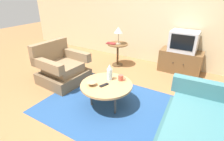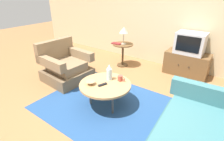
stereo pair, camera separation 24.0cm
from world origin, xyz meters
TOP-DOWN VIEW (x-y plane):
  - ground_plane at (0.00, 0.00)m, footprint 16.00×16.00m
  - back_wall at (0.00, 2.41)m, footprint 9.00×0.12m
  - area_rug at (-0.03, 0.01)m, footprint 2.14×1.78m
  - armchair at (-1.33, 0.26)m, footprint 0.91×0.93m
  - coffee_table at (-0.03, 0.01)m, footprint 0.86×0.86m
  - side_table at (-0.73, 1.63)m, footprint 0.51×0.51m
  - tv_stand at (0.74, 2.07)m, footprint 0.94×0.49m
  - television at (0.74, 2.07)m, footprint 0.60×0.46m
  - table_lamp at (-0.70, 1.60)m, footprint 0.22×0.22m
  - vase at (-0.07, 0.17)m, footprint 0.09×0.09m
  - mug at (0.11, 0.25)m, footprint 0.14×0.09m
  - bowl at (-0.21, -0.14)m, footprint 0.16×0.16m
  - tv_remote_dark at (-0.04, -0.05)m, footprint 0.10×0.16m
  - book at (-0.86, 1.52)m, footprint 0.25×0.15m

SIDE VIEW (x-z plane):
  - ground_plane at x=0.00m, z-range 0.00..0.00m
  - area_rug at x=-0.03m, z-range 0.00..0.00m
  - tv_stand at x=0.74m, z-range 0.00..0.52m
  - armchair at x=-1.33m, z-range -0.13..0.71m
  - coffee_table at x=-0.03m, z-range 0.18..0.60m
  - side_table at x=-0.73m, z-range 0.13..0.72m
  - tv_remote_dark at x=-0.04m, z-range 0.42..0.44m
  - bowl at x=-0.21m, z-range 0.42..0.47m
  - mug at x=0.11m, z-range 0.42..0.51m
  - vase at x=-0.07m, z-range 0.41..0.69m
  - book at x=-0.86m, z-range 0.59..0.61m
  - television at x=0.74m, z-range 0.53..0.99m
  - table_lamp at x=-0.70m, z-range 0.71..1.13m
  - back_wall at x=0.00m, z-range 0.00..2.70m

